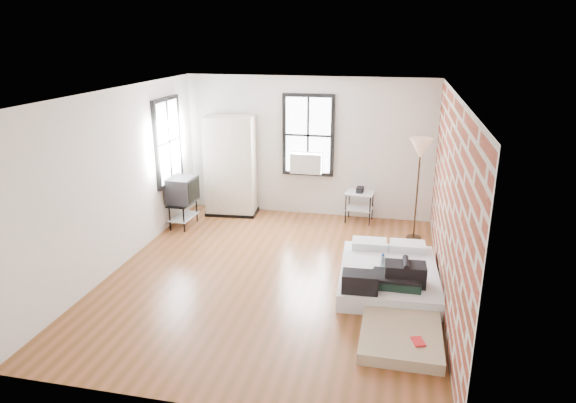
% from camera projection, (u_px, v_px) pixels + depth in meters
% --- Properties ---
extents(ground, '(6.00, 6.00, 0.00)m').
position_uv_depth(ground, '(273.00, 276.00, 7.96)').
color(ground, brown).
rests_on(ground, ground).
extents(room_shell, '(5.02, 6.02, 2.80)m').
position_uv_depth(room_shell, '(293.00, 162.00, 7.71)').
color(room_shell, silver).
rests_on(room_shell, ground).
extents(mattress_main, '(1.51, 1.99, 0.62)m').
position_uv_depth(mattress_main, '(388.00, 274.00, 7.63)').
color(mattress_main, white).
rests_on(mattress_main, ground).
extents(mattress_bare, '(0.98, 1.85, 0.40)m').
position_uv_depth(mattress_bare, '(400.00, 312.00, 6.69)').
color(mattress_bare, tan).
rests_on(mattress_bare, ground).
extents(wardrobe, '(1.07, 0.67, 2.03)m').
position_uv_depth(wardrobe, '(231.00, 166.00, 10.41)').
color(wardrobe, black).
rests_on(wardrobe, ground).
extents(side_table, '(0.57, 0.48, 0.71)m').
position_uv_depth(side_table, '(360.00, 198.00, 10.11)').
color(side_table, black).
rests_on(side_table, ground).
extents(floor_lamp, '(0.40, 0.40, 1.85)m').
position_uv_depth(floor_lamp, '(420.00, 153.00, 8.93)').
color(floor_lamp, black).
rests_on(floor_lamp, ground).
extents(tv_stand, '(0.51, 0.71, 0.98)m').
position_uv_depth(tv_stand, '(182.00, 192.00, 9.80)').
color(tv_stand, black).
rests_on(tv_stand, ground).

